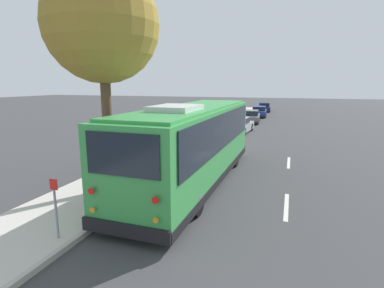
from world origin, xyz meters
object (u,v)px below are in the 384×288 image
parked_sedan_blue (259,112)px  parked_sedan_navy (264,107)px  sign_post_far (91,195)px  parked_sedan_silver (238,126)px  sign_post_near (56,208)px  parked_sedan_gray (251,117)px  street_tree (103,18)px  shuttle_bus (194,141)px

parked_sedan_blue → parked_sedan_navy: 7.64m
parked_sedan_navy → sign_post_far: size_ratio=3.67×
parked_sedan_silver → sign_post_near: 19.28m
parked_sedan_gray → parked_sedan_navy: bearing=-4.5°
parked_sedan_blue → street_tree: size_ratio=0.57×
shuttle_bus → parked_sedan_blue: shuttle_bus is taller
shuttle_bus → parked_sedan_gray: size_ratio=2.34×
sign_post_near → sign_post_far: bearing=-0.0°
shuttle_bus → parked_sedan_silver: shuttle_bus is taller
shuttle_bus → parked_sedan_gray: (20.70, 0.34, -1.17)m
parked_sedan_navy → street_tree: street_tree is taller
parked_sedan_blue → sign_post_far: size_ratio=3.64×
sign_post_far → sign_post_near: bearing=180.0°
shuttle_bus → sign_post_far: size_ratio=8.24×
parked_sedan_navy → parked_sedan_gray: bearing=174.6°
shuttle_bus → parked_sedan_blue: (26.89, 0.12, -1.18)m
parked_sedan_blue → parked_sedan_gray: bearing=174.6°
shuttle_bus → parked_sedan_navy: 34.54m
shuttle_bus → parked_sedan_navy: bearing=1.2°
street_tree → parked_sedan_gray: bearing=-5.6°
parked_sedan_silver → sign_post_far: sign_post_far is taller
parked_sedan_silver → street_tree: bearing=176.8°
parked_sedan_gray → parked_sedan_navy: (13.83, -0.18, -0.01)m
shuttle_bus → sign_post_near: size_ratio=6.81×
parked_sedan_gray → sign_post_near: size_ratio=2.91×
parked_sedan_gray → parked_sedan_blue: 6.19m
parked_sedan_navy → sign_post_far: (-38.80, 1.66, 0.21)m
parked_sedan_silver → parked_sedan_navy: same height
street_tree → sign_post_near: size_ratio=5.29×
sign_post_near → parked_sedan_navy: bearing=-2.4°
shuttle_bus → sign_post_near: bearing=163.2°
shuttle_bus → street_tree: street_tree is taller
parked_sedan_silver → street_tree: (-15.58, 2.12, 5.64)m
shuttle_bus → parked_sedan_silver: bearing=2.8°
shuttle_bus → sign_post_far: shuttle_bus is taller
parked_sedan_blue → sign_post_near: bearing=173.6°
shuttle_bus → parked_sedan_navy: shuttle_bus is taller
parked_sedan_navy → sign_post_far: bearing=173.0°
street_tree → sign_post_far: street_tree is taller
street_tree → sign_post_near: 6.46m
parked_sedan_blue → sign_post_far: sign_post_far is taller
shuttle_bus → parked_sedan_blue: 26.91m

